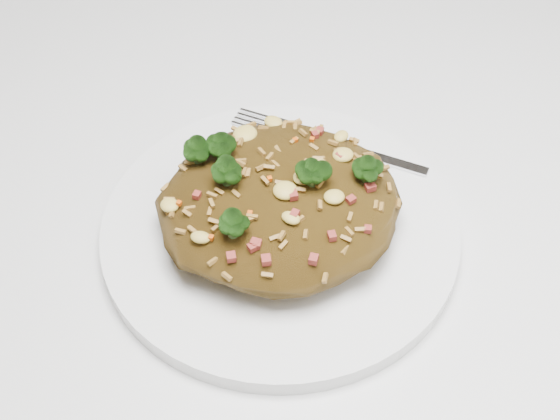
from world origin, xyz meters
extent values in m
cube|color=silver|center=(0.00, 0.00, 0.73)|extent=(1.20, 0.80, 0.04)
cylinder|color=white|center=(-0.02, -0.04, 0.76)|extent=(0.26, 0.26, 0.01)
ellipsoid|color=brown|center=(-0.02, -0.04, 0.79)|extent=(0.17, 0.16, 0.05)
ellipsoid|color=#113507|center=(0.01, -0.05, 0.82)|extent=(0.02, 0.02, 0.02)
ellipsoid|color=#113507|center=(0.04, -0.05, 0.81)|extent=(0.02, 0.02, 0.02)
ellipsoid|color=#113507|center=(-0.05, 0.00, 0.82)|extent=(0.02, 0.02, 0.02)
ellipsoid|color=#113507|center=(-0.05, -0.07, 0.82)|extent=(0.02, 0.02, 0.02)
ellipsoid|color=#113507|center=(-0.05, -0.03, 0.82)|extent=(0.02, 0.02, 0.02)
ellipsoid|color=#113507|center=(-0.06, 0.00, 0.81)|extent=(0.02, 0.02, 0.02)
cube|color=silver|center=(0.08, 0.00, 0.77)|extent=(0.08, 0.07, 0.00)
cube|color=silver|center=(0.00, 0.06, 0.77)|extent=(0.04, 0.04, 0.00)
camera|label=1|loc=(-0.10, -0.39, 1.19)|focal=50.00mm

